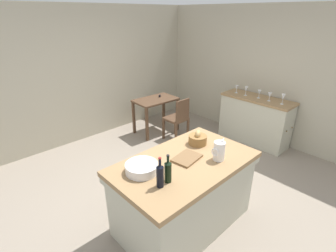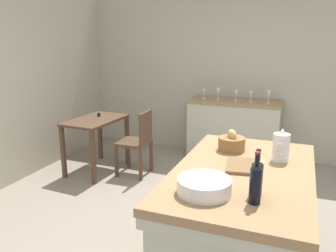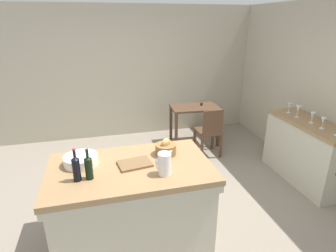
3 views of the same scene
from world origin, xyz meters
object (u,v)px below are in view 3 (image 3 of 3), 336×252
(pitcher, at_px, (164,164))
(wine_glass_right, at_px, (298,109))
(bread_basket, at_px, (166,148))
(wine_glass_left, at_px, (323,121))
(writing_desk, at_px, (195,113))
(side_cabinet, at_px, (305,152))
(wooden_chair, at_px, (209,131))
(wine_glass_far_right, at_px, (289,106))
(wine_bottle_amber, at_px, (76,168))
(cutting_board, at_px, (135,164))
(island_table, at_px, (132,200))
(wash_bowl, at_px, (81,160))
(wine_glass_middle, at_px, (313,116))
(wine_bottle_dark, at_px, (89,167))

(pitcher, xyz_separation_m, wine_glass_right, (2.32, 1.05, 0.04))
(bread_basket, distance_m, wine_glass_left, 2.22)
(writing_desk, bearing_deg, side_cabinet, -56.11)
(wooden_chair, distance_m, wine_glass_far_right, 1.35)
(bread_basket, xyz_separation_m, wine_bottle_amber, (-0.93, -0.32, 0.06))
(side_cabinet, height_order, cutting_board, side_cabinet)
(cutting_board, height_order, wine_glass_far_right, wine_glass_far_right)
(bread_basket, bearing_deg, wine_glass_far_right, 21.28)
(cutting_board, relative_size, wine_glass_left, 2.09)
(island_table, xyz_separation_m, wooden_chair, (1.58, 1.66, 0.00))
(wash_bowl, bearing_deg, side_cabinet, 7.19)
(bread_basket, bearing_deg, pitcher, -105.83)
(island_table, height_order, wine_bottle_amber, wine_bottle_amber)
(wine_glass_middle, distance_m, wine_glass_far_right, 0.49)
(pitcher, distance_m, wine_glass_far_right, 2.67)
(pitcher, relative_size, wine_glass_middle, 1.66)
(bread_basket, bearing_deg, wine_glass_middle, 9.55)
(pitcher, relative_size, wine_glass_far_right, 1.72)
(wine_glass_right, bearing_deg, wine_bottle_amber, -162.92)
(pitcher, height_order, cutting_board, pitcher)
(cutting_board, distance_m, wine_glass_far_right, 2.79)
(wash_bowl, height_order, wine_glass_middle, wine_glass_middle)
(wine_glass_far_right, bearing_deg, bread_basket, -158.72)
(wine_bottle_amber, bearing_deg, bread_basket, 19.12)
(wooden_chair, bearing_deg, wine_bottle_dark, -137.69)
(writing_desk, relative_size, cutting_board, 2.83)
(island_table, bearing_deg, writing_desk, 56.27)
(wooden_chair, bearing_deg, wine_glass_left, -51.93)
(pitcher, distance_m, cutting_board, 0.37)
(island_table, relative_size, side_cabinet, 1.19)
(wooden_chair, bearing_deg, island_table, -133.59)
(pitcher, bearing_deg, island_table, 141.64)
(wash_bowl, height_order, cutting_board, wash_bowl)
(pitcher, distance_m, wine_bottle_amber, 0.81)
(wooden_chair, relative_size, bread_basket, 3.88)
(wine_glass_right, bearing_deg, wine_glass_far_right, 84.05)
(side_cabinet, height_order, wine_glass_far_right, wine_glass_far_right)
(bread_basket, height_order, wine_glass_middle, wine_glass_middle)
(cutting_board, xyz_separation_m, wine_bottle_dark, (-0.45, -0.16, 0.11))
(side_cabinet, distance_m, wine_glass_far_right, 0.74)
(pitcher, bearing_deg, wine_bottle_amber, 173.56)
(wash_bowl, xyz_separation_m, wine_bottle_amber, (-0.02, -0.32, 0.08))
(side_cabinet, bearing_deg, wine_glass_far_right, 93.04)
(wine_glass_right, xyz_separation_m, wine_glass_far_right, (0.02, 0.23, -0.02))
(island_table, xyz_separation_m, side_cabinet, (2.67, 0.57, -0.02))
(wine_bottle_dark, xyz_separation_m, wine_glass_middle, (3.05, 0.69, 0.02))
(side_cabinet, distance_m, cutting_board, 2.71)
(wine_bottle_dark, bearing_deg, wine_bottle_amber, -176.84)
(island_table, relative_size, wooden_chair, 1.85)
(pitcher, xyz_separation_m, wash_bowl, (-0.79, 0.41, -0.07))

